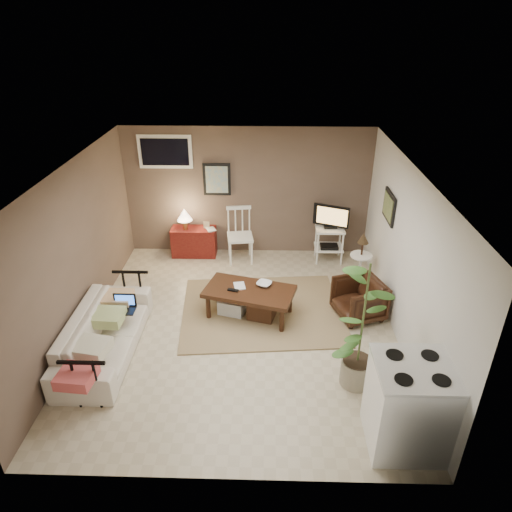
{
  "coord_description": "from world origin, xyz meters",
  "views": [
    {
      "loc": [
        0.38,
        -5.46,
        4.11
      ],
      "look_at": [
        0.22,
        0.35,
        1.01
      ],
      "focal_mm": 32.0,
      "sensor_mm": 36.0,
      "label": 1
    }
  ],
  "objects_px": {
    "spindle_chair": "(240,237)",
    "armchair": "(359,298)",
    "potted_plant": "(363,322)",
    "stove": "(409,406)",
    "coffee_table": "(249,300)",
    "sofa": "(103,327)",
    "tv_stand": "(330,232)",
    "side_table": "(362,254)",
    "red_console": "(193,239)"
  },
  "relations": [
    {
      "from": "sofa",
      "to": "spindle_chair",
      "type": "height_order",
      "value": "spindle_chair"
    },
    {
      "from": "armchair",
      "to": "stove",
      "type": "relative_size",
      "value": 0.64
    },
    {
      "from": "armchair",
      "to": "tv_stand",
      "type": "bearing_deg",
      "value": 168.5
    },
    {
      "from": "potted_plant",
      "to": "stove",
      "type": "relative_size",
      "value": 1.66
    },
    {
      "from": "coffee_table",
      "to": "potted_plant",
      "type": "relative_size",
      "value": 0.83
    },
    {
      "from": "red_console",
      "to": "armchair",
      "type": "relative_size",
      "value": 1.43
    },
    {
      "from": "sofa",
      "to": "potted_plant",
      "type": "relative_size",
      "value": 1.18
    },
    {
      "from": "coffee_table",
      "to": "stove",
      "type": "relative_size",
      "value": 1.38
    },
    {
      "from": "coffee_table",
      "to": "sofa",
      "type": "xyz_separation_m",
      "value": [
        -1.91,
        -0.89,
        0.12
      ]
    },
    {
      "from": "red_console",
      "to": "sofa",
      "type": "bearing_deg",
      "value": -105.15
    },
    {
      "from": "armchair",
      "to": "stove",
      "type": "bearing_deg",
      "value": -16.95
    },
    {
      "from": "stove",
      "to": "spindle_chair",
      "type": "bearing_deg",
      "value": 116.06
    },
    {
      "from": "tv_stand",
      "to": "armchair",
      "type": "relative_size",
      "value": 1.63
    },
    {
      "from": "stove",
      "to": "armchair",
      "type": "bearing_deg",
      "value": 92.44
    },
    {
      "from": "spindle_chair",
      "to": "potted_plant",
      "type": "bearing_deg",
      "value": -63.0
    },
    {
      "from": "armchair",
      "to": "spindle_chair",
      "type": "bearing_deg",
      "value": -152.4
    },
    {
      "from": "tv_stand",
      "to": "sofa",
      "type": "bearing_deg",
      "value": -140.68
    },
    {
      "from": "red_console",
      "to": "spindle_chair",
      "type": "bearing_deg",
      "value": -10.78
    },
    {
      "from": "coffee_table",
      "to": "tv_stand",
      "type": "distance_m",
      "value": 2.33
    },
    {
      "from": "side_table",
      "to": "potted_plant",
      "type": "relative_size",
      "value": 0.56
    },
    {
      "from": "spindle_chair",
      "to": "coffee_table",
      "type": "bearing_deg",
      "value": -82.46
    },
    {
      "from": "spindle_chair",
      "to": "tv_stand",
      "type": "distance_m",
      "value": 1.65
    },
    {
      "from": "tv_stand",
      "to": "stove",
      "type": "relative_size",
      "value": 1.04
    },
    {
      "from": "sofa",
      "to": "coffee_table",
      "type": "bearing_deg",
      "value": -65.1
    },
    {
      "from": "sofa",
      "to": "side_table",
      "type": "bearing_deg",
      "value": -63.93
    },
    {
      "from": "armchair",
      "to": "potted_plant",
      "type": "relative_size",
      "value": 0.38
    },
    {
      "from": "red_console",
      "to": "potted_plant",
      "type": "bearing_deg",
      "value": -53.14
    },
    {
      "from": "potted_plant",
      "to": "stove",
      "type": "bearing_deg",
      "value": -67.47
    },
    {
      "from": "sofa",
      "to": "stove",
      "type": "distance_m",
      "value": 3.93
    },
    {
      "from": "potted_plant",
      "to": "coffee_table",
      "type": "bearing_deg",
      "value": 134.84
    },
    {
      "from": "sofa",
      "to": "potted_plant",
      "type": "height_order",
      "value": "potted_plant"
    },
    {
      "from": "coffee_table",
      "to": "tv_stand",
      "type": "relative_size",
      "value": 1.33
    },
    {
      "from": "tv_stand",
      "to": "armchair",
      "type": "height_order",
      "value": "tv_stand"
    },
    {
      "from": "tv_stand",
      "to": "stove",
      "type": "distance_m",
      "value": 4.13
    },
    {
      "from": "coffee_table",
      "to": "potted_plant",
      "type": "height_order",
      "value": "potted_plant"
    },
    {
      "from": "sofa",
      "to": "spindle_chair",
      "type": "bearing_deg",
      "value": -31.89
    },
    {
      "from": "spindle_chair",
      "to": "armchair",
      "type": "bearing_deg",
      "value": -43.01
    },
    {
      "from": "red_console",
      "to": "armchair",
      "type": "distance_m",
      "value": 3.41
    },
    {
      "from": "potted_plant",
      "to": "spindle_chair",
      "type": "bearing_deg",
      "value": 117.0
    },
    {
      "from": "red_console",
      "to": "tv_stand",
      "type": "xyz_separation_m",
      "value": [
        2.55,
        -0.14,
        0.25
      ]
    },
    {
      "from": "coffee_table",
      "to": "spindle_chair",
      "type": "distance_m",
      "value": 1.83
    },
    {
      "from": "spindle_chair",
      "to": "tv_stand",
      "type": "bearing_deg",
      "value": 1.07
    },
    {
      "from": "tv_stand",
      "to": "side_table",
      "type": "xyz_separation_m",
      "value": [
        0.42,
        -0.89,
        0.02
      ]
    },
    {
      "from": "stove",
      "to": "tv_stand",
      "type": "bearing_deg",
      "value": 94.84
    },
    {
      "from": "coffee_table",
      "to": "armchair",
      "type": "relative_size",
      "value": 2.17
    },
    {
      "from": "tv_stand",
      "to": "stove",
      "type": "bearing_deg",
      "value": -85.16
    },
    {
      "from": "side_table",
      "to": "red_console",
      "type": "bearing_deg",
      "value": 160.81
    },
    {
      "from": "sofa",
      "to": "armchair",
      "type": "height_order",
      "value": "sofa"
    },
    {
      "from": "coffee_table",
      "to": "side_table",
      "type": "height_order",
      "value": "side_table"
    },
    {
      "from": "sofa",
      "to": "armchair",
      "type": "distance_m",
      "value": 3.69
    }
  ]
}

